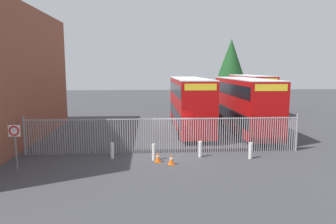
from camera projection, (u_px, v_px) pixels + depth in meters
ground_plane at (165, 128)px, 27.05m from camera, size 100.00×100.00×0.00m
palisade_fence at (164, 134)px, 18.95m from camera, size 16.98×0.14×2.35m
double_decker_bus_near_gate at (244, 103)px, 25.04m from camera, size 2.54×10.81×4.42m
double_decker_bus_behind_fence_left at (190, 102)px, 25.65m from camera, size 2.54×10.81×4.42m
double_decker_bus_behind_fence_right at (250, 92)px, 37.14m from camera, size 2.54×10.81×4.42m
bollard_near_left at (112, 151)px, 17.82m from camera, size 0.20×0.20×0.95m
bollard_center_front at (154, 152)px, 17.48m from camera, size 0.20×0.20×0.95m
bollard_near_right at (200, 149)px, 18.15m from camera, size 0.20×0.20×0.95m
bollard_far_right at (250, 151)px, 17.82m from camera, size 0.20×0.20×0.95m
traffic_cone_by_gate at (158, 157)px, 17.15m from camera, size 0.34×0.34×0.59m
traffic_cone_mid_forecourt at (171, 159)px, 16.70m from camera, size 0.34×0.34×0.59m
speed_limit_sign_post at (15, 136)px, 15.68m from camera, size 0.60×0.14×2.40m
tree_tall_back at (231, 62)px, 46.36m from camera, size 4.75×4.75×9.65m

